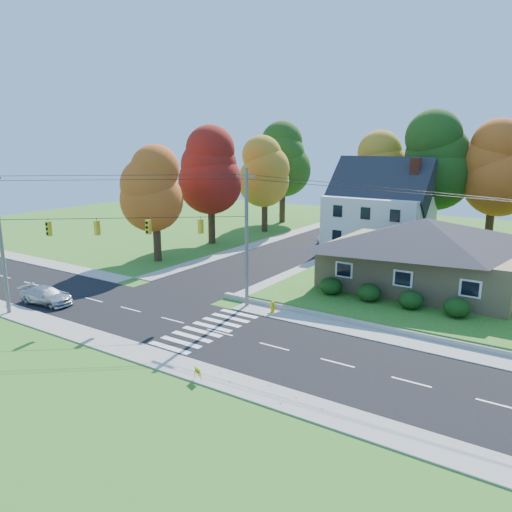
{
  "coord_description": "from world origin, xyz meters",
  "views": [
    {
      "loc": [
        18.07,
        -23.28,
        11.74
      ],
      "look_at": [
        -2.55,
        8.0,
        3.08
      ],
      "focal_mm": 35.0,
      "sensor_mm": 36.0,
      "label": 1
    }
  ],
  "objects_px": {
    "ranch_house": "(423,251)",
    "white_car": "(327,236)",
    "silver_sedan": "(46,296)",
    "fire_hydrant": "(273,308)"
  },
  "relations": [
    {
      "from": "silver_sedan",
      "to": "fire_hydrant",
      "type": "distance_m",
      "value": 16.73
    },
    {
      "from": "ranch_house",
      "to": "white_car",
      "type": "xyz_separation_m",
      "value": [
        -14.99,
        14.24,
        -2.53
      ]
    },
    {
      "from": "silver_sedan",
      "to": "fire_hydrant",
      "type": "xyz_separation_m",
      "value": [
        15.0,
        7.42,
        -0.22
      ]
    },
    {
      "from": "ranch_house",
      "to": "silver_sedan",
      "type": "relative_size",
      "value": 3.39
    },
    {
      "from": "ranch_house",
      "to": "silver_sedan",
      "type": "bearing_deg",
      "value": -140.1
    },
    {
      "from": "white_car",
      "to": "ranch_house",
      "type": "bearing_deg",
      "value": -54.94
    },
    {
      "from": "fire_hydrant",
      "to": "ranch_house",
      "type": "bearing_deg",
      "value": 57.24
    },
    {
      "from": "ranch_house",
      "to": "white_car",
      "type": "bearing_deg",
      "value": 136.49
    },
    {
      "from": "silver_sedan",
      "to": "white_car",
      "type": "bearing_deg",
      "value": -19.13
    },
    {
      "from": "ranch_house",
      "to": "white_car",
      "type": "height_order",
      "value": "ranch_house"
    }
  ]
}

